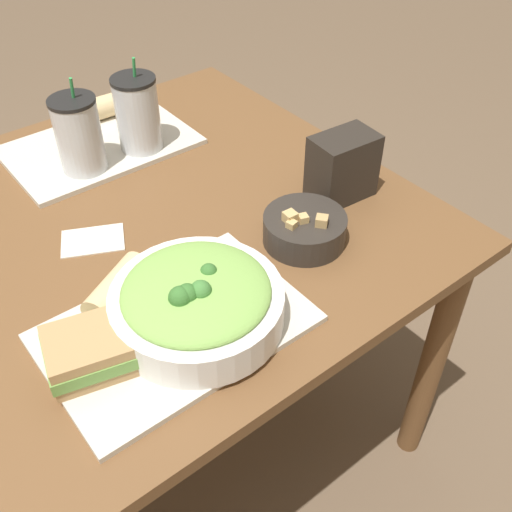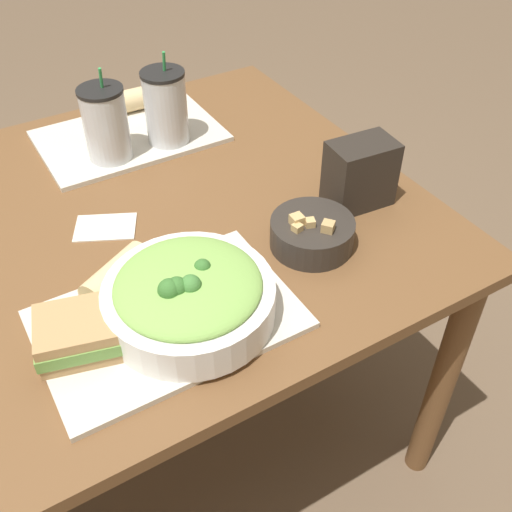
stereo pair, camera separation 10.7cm
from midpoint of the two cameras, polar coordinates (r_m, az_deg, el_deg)
name	(u,v)px [view 1 (the left image)]	position (r m, az deg, el deg)	size (l,w,h in m)	color
ground_plane	(133,450)	(1.82, -13.39, -17.65)	(12.00, 12.00, 0.00)	brown
dining_table	(89,279)	(1.31, -17.91, -2.18)	(1.38, 1.05, 0.76)	brown
tray_near	(176,328)	(1.04, -10.61, -6.87)	(0.44, 0.29, 0.01)	beige
tray_far	(100,146)	(1.55, -16.59, 9.97)	(0.44, 0.29, 0.01)	beige
salad_bowl	(197,301)	(1.00, -8.71, -4.44)	(0.29, 0.29, 0.11)	white
soup_bowl	(305,228)	(1.18, 2.06, 2.57)	(0.17, 0.17, 0.08)	#2D2823
sandwich_near	(90,351)	(0.99, -18.60, -8.73)	(0.16, 0.14, 0.06)	tan
baguette_near	(118,287)	(1.08, -15.76, -3.03)	(0.15, 0.12, 0.06)	#DBBC84
baguette_far	(98,109)	(1.64, -16.66, 13.25)	(0.13, 0.06, 0.06)	#DBBC84
drink_cup_dark	(79,137)	(1.42, -18.62, 10.63)	(0.10, 0.10, 0.22)	silver
drink_cup_red	(138,116)	(1.46, -13.31, 12.80)	(0.10, 0.10, 0.22)	silver
chip_bag	(342,167)	(1.29, 5.87, 8.37)	(0.14, 0.10, 0.14)	#28231E
napkin_folded	(92,239)	(1.26, -17.74, 1.41)	(0.15, 0.13, 0.00)	silver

